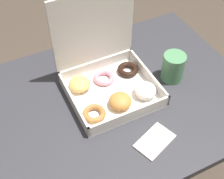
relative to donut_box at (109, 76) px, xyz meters
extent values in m
cube|color=#2D2D33|center=(-0.04, -0.06, -0.08)|extent=(1.06, 0.73, 0.03)
cylinder|color=#2D2D33|center=(0.44, 0.26, -0.44)|extent=(0.06, 0.06, 0.69)
cube|color=white|center=(0.00, -0.03, -0.06)|extent=(0.31, 0.28, 0.01)
cube|color=beige|center=(0.00, -0.17, -0.03)|extent=(0.31, 0.01, 0.04)
cube|color=beige|center=(0.00, 0.10, -0.03)|extent=(0.31, 0.01, 0.04)
cube|color=beige|center=(-0.15, -0.03, -0.03)|extent=(0.01, 0.28, 0.04)
cube|color=beige|center=(0.15, -0.03, -0.03)|extent=(0.01, 0.28, 0.04)
cube|color=beige|center=(0.00, 0.11, 0.13)|extent=(0.31, 0.01, 0.29)
torus|color=#9E6633|center=(-0.10, -0.10, -0.05)|extent=(0.08, 0.08, 0.02)
ellipsoid|color=#B77A38|center=(0.00, -0.10, -0.03)|extent=(0.08, 0.08, 0.05)
ellipsoid|color=white|center=(0.10, -0.09, -0.03)|extent=(0.08, 0.08, 0.05)
ellipsoid|color=tan|center=(-0.10, 0.04, -0.04)|extent=(0.08, 0.08, 0.04)
torus|color=pink|center=(0.00, 0.04, -0.05)|extent=(0.08, 0.08, 0.02)
torus|color=black|center=(0.10, 0.04, -0.05)|extent=(0.08, 0.08, 0.02)
cylinder|color=#4C8456|center=(0.24, -0.06, -0.01)|extent=(0.08, 0.08, 0.11)
cylinder|color=black|center=(0.24, -0.06, 0.04)|extent=(0.07, 0.07, 0.01)
cube|color=silver|center=(0.03, -0.28, -0.06)|extent=(0.15, 0.12, 0.01)
camera|label=1|loc=(-0.34, -0.71, 0.79)|focal=50.00mm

